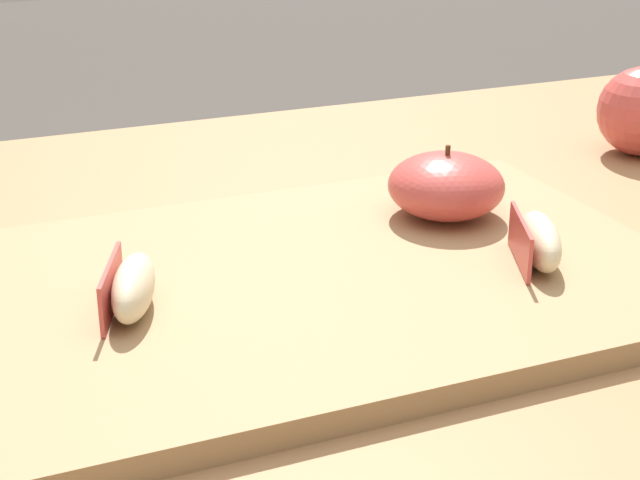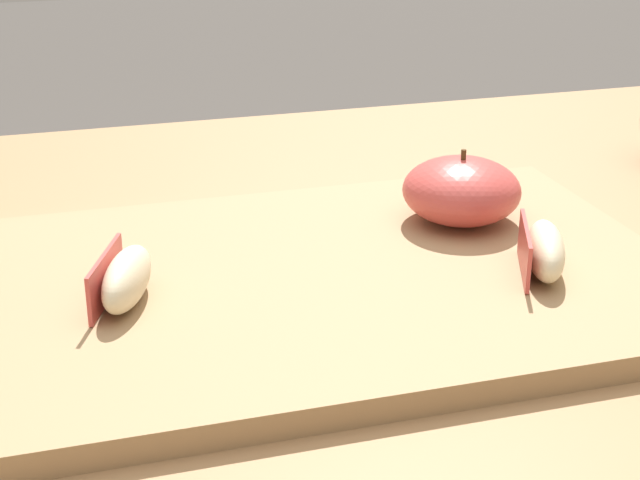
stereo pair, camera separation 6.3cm
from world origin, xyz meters
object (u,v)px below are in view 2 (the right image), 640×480
cutting_board (320,281)px  apple_wedge_near_knife (125,279)px  apple_half_skin_up (462,190)px  apple_wedge_left (544,250)px

cutting_board → apple_wedge_near_knife: size_ratio=6.10×
apple_half_skin_up → apple_wedge_left: size_ratio=1.12×
cutting_board → apple_half_skin_up: 0.13m
apple_half_skin_up → apple_wedge_left: apple_half_skin_up is taller
cutting_board → apple_wedge_near_knife: 0.13m
apple_half_skin_up → apple_wedge_near_knife: apple_half_skin_up is taller
cutting_board → apple_wedge_near_knife: apple_wedge_near_knife is taller
apple_wedge_left → apple_wedge_near_knife: (-0.25, 0.03, 0.00)m
cutting_board → apple_wedge_near_knife: bearing=-173.5°
apple_wedge_left → apple_wedge_near_knife: size_ratio=1.00×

